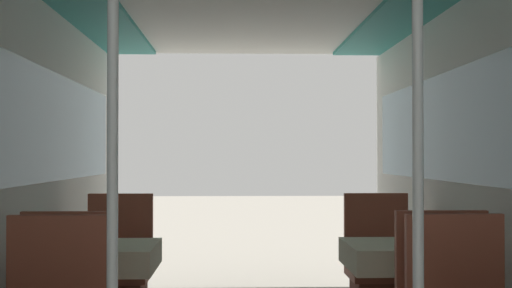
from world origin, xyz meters
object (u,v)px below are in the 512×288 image
(support_pole_right_0, at_px, (418,200))
(dining_table_right_1, at_px, (403,260))
(support_pole_left_0, at_px, (112,201))
(dining_table_left_1, at_px, (99,261))

(support_pole_right_0, relative_size, dining_table_right_1, 3.00)
(support_pole_left_0, height_order, support_pole_right_0, same)
(dining_table_left_1, xyz_separation_m, support_pole_right_0, (1.38, -1.73, 0.45))
(support_pole_left_0, height_order, dining_table_left_1, support_pole_left_0)
(support_pole_right_0, bearing_deg, dining_table_right_1, 78.15)
(dining_table_left_1, bearing_deg, support_pole_left_0, -78.15)
(support_pole_left_0, relative_size, dining_table_left_1, 3.00)
(dining_table_left_1, distance_m, dining_table_right_1, 1.74)
(dining_table_right_1, bearing_deg, support_pole_left_0, -128.61)
(dining_table_right_1, bearing_deg, dining_table_left_1, 180.00)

